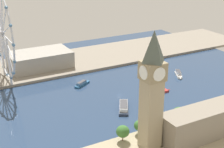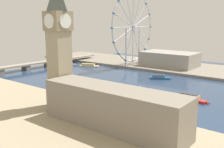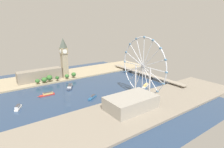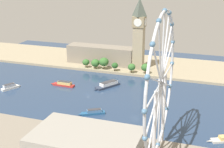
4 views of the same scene
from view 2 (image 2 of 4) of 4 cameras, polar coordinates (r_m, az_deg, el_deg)
name	(u,v)px [view 2 (image 2 of 4)]	position (r m, az deg, el deg)	size (l,w,h in m)	color
ground_plane	(160,90)	(246.61, 10.32, -3.39)	(401.99, 401.99, 0.00)	navy
riverbank_left	(64,128)	(158.26, -10.32, -11.32)	(90.00, 520.00, 3.00)	tan
riverbank_right	(204,70)	(350.89, 19.31, 0.79)	(90.00, 520.00, 3.00)	gray
clock_tower	(59,42)	(183.61, -11.45, 6.80)	(15.52, 15.52, 86.90)	tan
parliament_block	(112,107)	(148.76, 0.06, -7.24)	(22.00, 88.73, 23.20)	gray
tree_row_embankment	(108,97)	(181.09, -0.83, -5.04)	(13.34, 86.51, 14.84)	#513823
ferris_wheel	(133,28)	(359.95, 4.57, 9.95)	(96.22, 3.20, 98.50)	silver
riverside_hall	(169,59)	(361.38, 12.31, 3.20)	(43.43, 71.24, 18.60)	gray
river_bridge	(37,64)	(366.93, -15.85, 2.18)	(213.99, 12.74, 8.17)	gray
tour_boat_0	(132,91)	(228.59, 4.42, -3.76)	(32.22, 22.24, 5.95)	#2D384C
tour_boat_3	(190,98)	(218.80, 16.61, -4.97)	(6.42, 29.17, 5.54)	#B22D28
tour_boat_4	(160,77)	(291.43, 10.26, -0.72)	(15.56, 22.89, 4.75)	#235684
tour_boat_5	(89,65)	(365.45, -4.96, 1.85)	(17.36, 30.26, 4.39)	beige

